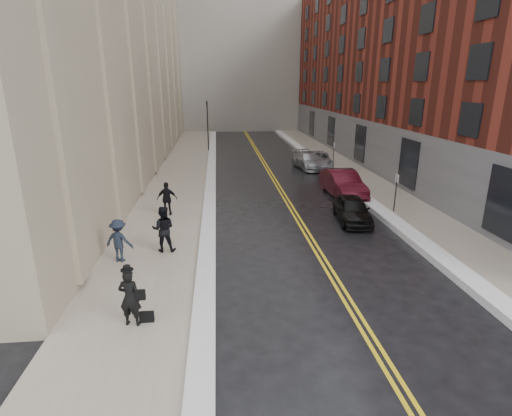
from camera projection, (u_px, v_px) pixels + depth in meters
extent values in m
plane|color=black|center=(270.00, 293.00, 13.64)|extent=(160.00, 160.00, 0.00)
cube|color=gray|center=(178.00, 183.00, 28.41)|extent=(4.00, 64.00, 0.15)
cube|color=gray|center=(362.00, 179.00, 29.64)|extent=(3.00, 64.00, 0.15)
cube|color=gold|center=(274.00, 182.00, 29.06)|extent=(0.12, 64.00, 0.01)
cube|color=gold|center=(277.00, 182.00, 29.08)|extent=(0.12, 64.00, 0.01)
cube|color=white|center=(211.00, 182.00, 28.60)|extent=(0.70, 60.80, 0.26)
cube|color=white|center=(338.00, 179.00, 29.45)|extent=(0.85, 60.80, 0.30)
cube|color=maroon|center=(438.00, 57.00, 34.40)|extent=(14.00, 50.00, 18.00)
cylinder|color=black|center=(208.00, 127.00, 41.13)|extent=(0.12, 0.12, 5.20)
imported|color=black|center=(207.00, 107.00, 40.53)|extent=(0.18, 0.15, 0.90)
cylinder|color=black|center=(395.00, 195.00, 21.64)|extent=(0.06, 0.06, 2.20)
cube|color=white|center=(397.00, 178.00, 21.37)|extent=(0.02, 0.35, 0.45)
cylinder|color=black|center=(333.00, 156.00, 33.03)|extent=(0.06, 0.06, 2.20)
cube|color=white|center=(334.00, 145.00, 32.77)|extent=(0.02, 0.35, 0.45)
imported|color=black|center=(352.00, 209.00, 20.58)|extent=(1.92, 3.99, 1.31)
imported|color=#400B15|center=(343.00, 183.00, 25.22)|extent=(1.90, 5.02, 1.63)
imported|color=#999CA0|center=(309.00, 160.00, 33.54)|extent=(2.48, 4.83, 1.34)
imported|color=#A4A6AD|center=(318.00, 160.00, 33.84)|extent=(2.87, 5.08, 1.34)
imported|color=black|center=(130.00, 298.00, 11.37)|extent=(0.70, 0.52, 1.75)
imported|color=black|center=(163.00, 229.00, 16.47)|extent=(0.97, 0.76, 1.94)
imported|color=#19202D|center=(119.00, 240.00, 15.55)|extent=(1.25, 0.93, 1.72)
imported|color=black|center=(167.00, 199.00, 21.06)|extent=(1.06, 0.47, 1.79)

